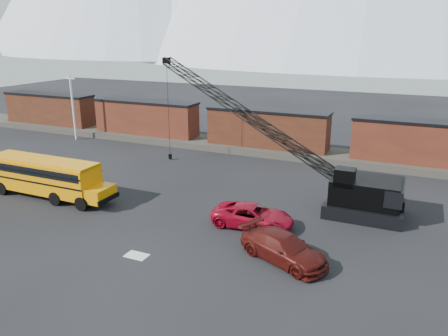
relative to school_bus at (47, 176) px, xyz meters
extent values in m
plane|color=black|center=(11.82, -1.33, -1.79)|extent=(160.00, 160.00, 0.00)
cube|color=silver|center=(11.82, 338.67, 10.21)|extent=(800.00, 80.00, 24.00)
cube|color=#4D483F|center=(11.82, 20.67, -1.44)|extent=(120.00, 5.00, 0.70)
cube|color=#4E2416|center=(-20.18, 20.67, 0.91)|extent=(13.50, 2.90, 4.00)
cube|color=black|center=(-20.18, 20.67, 2.96)|extent=(13.70, 3.10, 0.25)
cube|color=black|center=(-24.38, 20.67, -0.79)|extent=(2.20, 2.40, 0.60)
cube|color=black|center=(-15.98, 20.67, -0.79)|extent=(2.20, 2.40, 0.60)
cube|color=#441D13|center=(-4.18, 20.67, 0.91)|extent=(13.50, 2.90, 4.00)
cube|color=black|center=(-4.18, 20.67, 2.96)|extent=(13.70, 3.10, 0.25)
cube|color=black|center=(-8.38, 20.67, -0.79)|extent=(2.20, 2.40, 0.60)
cube|color=black|center=(0.02, 20.67, -0.79)|extent=(2.20, 2.40, 0.60)
cube|color=#4E2416|center=(11.82, 20.67, 0.91)|extent=(13.50, 2.90, 4.00)
cube|color=black|center=(11.82, 20.67, 2.96)|extent=(13.70, 3.10, 0.25)
cube|color=black|center=(7.62, 20.67, -0.79)|extent=(2.20, 2.40, 0.60)
cube|color=black|center=(16.02, 20.67, -0.79)|extent=(2.20, 2.40, 0.60)
cube|color=#441D13|center=(27.82, 20.67, 0.91)|extent=(13.50, 2.90, 4.00)
cube|color=black|center=(27.82, 20.67, 2.96)|extent=(13.70, 3.10, 0.25)
cube|color=black|center=(23.62, 20.67, -0.79)|extent=(2.20, 2.40, 0.60)
cylinder|color=silver|center=(-12.18, 16.67, 2.21)|extent=(0.24, 0.24, 8.00)
cube|color=silver|center=(-12.18, 16.67, 5.81)|extent=(1.40, 0.12, 0.12)
cube|color=silver|center=(12.32, -5.33, -1.78)|extent=(1.40, 0.90, 0.02)
cube|color=orange|center=(-0.35, 0.00, 0.01)|extent=(10.00, 2.50, 2.50)
cube|color=orange|center=(5.25, 0.00, -0.69)|extent=(1.60, 2.30, 1.10)
cube|color=orange|center=(-0.35, 0.00, 1.31)|extent=(10.00, 2.30, 0.18)
cube|color=black|center=(-0.35, -1.26, 0.71)|extent=(9.60, 0.05, 0.65)
cube|color=black|center=(-0.35, 1.26, 0.71)|extent=(9.60, 0.05, 0.65)
cube|color=black|center=(6.10, 0.00, -0.99)|extent=(0.15, 2.45, 0.35)
cube|color=black|center=(-5.40, 0.00, -0.99)|extent=(0.15, 2.50, 0.35)
cylinder|color=black|center=(-3.95, -1.15, -1.24)|extent=(1.10, 0.35, 1.10)
cylinder|color=black|center=(-3.95, 1.15, -1.24)|extent=(1.10, 0.35, 1.10)
cylinder|color=black|center=(1.85, -1.15, -1.24)|extent=(1.10, 0.35, 1.10)
cylinder|color=black|center=(1.85, 1.15, -1.24)|extent=(1.10, 0.35, 1.10)
cylinder|color=black|center=(4.45, -1.15, -1.24)|extent=(1.10, 0.35, 1.10)
cylinder|color=black|center=(4.45, 1.15, -1.24)|extent=(1.10, 0.35, 1.10)
imported|color=maroon|center=(17.29, 1.46, -1.01)|extent=(5.78, 2.86, 1.58)
imported|color=#440F0C|center=(20.60, -2.27, -0.96)|extent=(6.18, 4.46, 1.66)
cube|color=black|center=(24.07, 5.16, -1.29)|extent=(5.50, 1.00, 1.00)
cube|color=black|center=(24.07, 8.36, -1.29)|extent=(5.50, 1.00, 1.00)
cube|color=black|center=(24.07, 6.76, 0.11)|extent=(4.80, 3.60, 1.80)
cube|color=black|center=(26.07, 6.76, 0.31)|extent=(1.20, 3.80, 1.20)
cube|color=black|center=(22.67, 5.56, 1.31)|extent=(1.40, 1.20, 1.30)
cube|color=black|center=(22.67, 5.01, 1.31)|extent=(1.20, 0.06, 0.90)
cube|color=black|center=(3.44, 13.55, 8.47)|extent=(0.70, 0.50, 0.60)
cylinder|color=black|center=(3.44, 13.55, 3.34)|extent=(0.04, 0.04, 9.96)
cube|color=black|center=(3.44, 13.55, -1.44)|extent=(0.25, 0.25, 0.50)
camera|label=1|loc=(26.82, -24.78, 11.15)|focal=35.00mm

